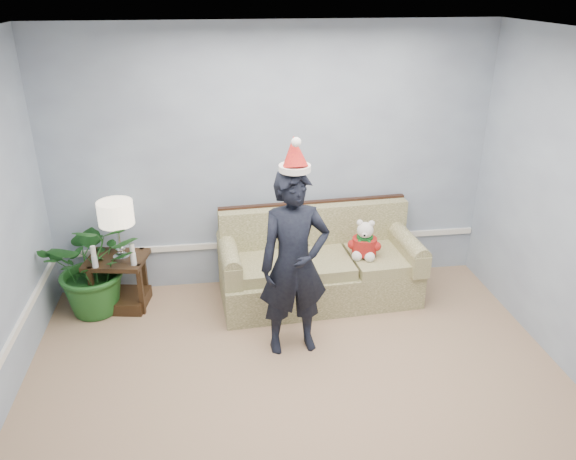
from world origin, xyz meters
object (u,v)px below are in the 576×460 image
(houseplant, at_px, (95,265))
(teddy_bear, at_px, (365,244))
(man, at_px, (294,264))
(table_lamp, at_px, (116,216))
(side_table, at_px, (120,287))
(sofa, at_px, (318,267))

(houseplant, relative_size, teddy_bear, 2.54)
(houseplant, bearing_deg, man, -25.47)
(table_lamp, bearing_deg, man, -29.86)
(side_table, relative_size, man, 0.38)
(table_lamp, xyz_separation_m, man, (1.57, -0.90, -0.16))
(side_table, distance_m, man, 1.97)
(sofa, bearing_deg, side_table, 174.78)
(sofa, xyz_separation_m, man, (-0.38, -0.86, 0.50))
(side_table, xyz_separation_m, table_lamp, (0.06, -0.02, 0.79))
(houseplant, bearing_deg, sofa, -0.28)
(side_table, distance_m, teddy_bear, 2.49)
(man, height_order, teddy_bear, man)
(sofa, bearing_deg, houseplant, 176.39)
(table_lamp, distance_m, teddy_bear, 2.42)
(side_table, xyz_separation_m, man, (1.62, -0.92, 0.62))
(side_table, relative_size, houseplant, 0.63)
(sofa, height_order, houseplant, houseplant)
(houseplant, distance_m, teddy_bear, 2.65)
(man, relative_size, teddy_bear, 4.17)
(side_table, distance_m, table_lamp, 0.79)
(side_table, bearing_deg, houseplant, -164.41)
(houseplant, height_order, teddy_bear, houseplant)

